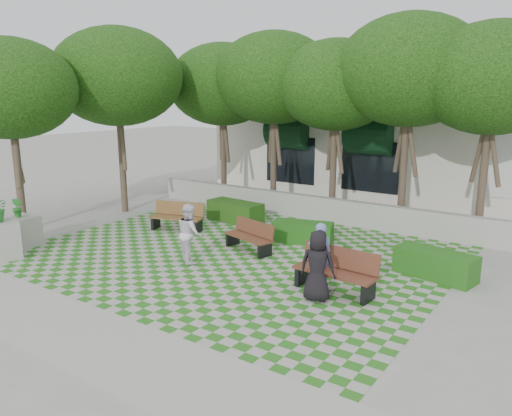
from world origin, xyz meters
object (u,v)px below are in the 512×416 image
Objects in this scene: hedge_midleft at (235,212)px; person_dark at (318,266)px; bench_west at (177,217)px; person_blue at (320,255)px; person_white at (190,233)px; bench_east at (336,271)px; bench_mid at (250,237)px; hedge_midright at (303,232)px; hedge_east at (435,264)px; planter_back at (20,230)px.

hedge_midleft is 1.29× the size of person_dark.
person_dark reaches higher than bench_west.
person_white reaches higher than person_blue.
bench_east is 1.13× the size of bench_mid.
person_dark reaches higher than hedge_midright.
bench_east is 0.96× the size of hedge_midleft.
hedge_midright is 3.76m from person_blue.
hedge_midright is at bearing 77.68° from bench_mid.
hedge_midleft is at bearing 49.68° from bench_west.
hedge_east is (5.27, 0.87, -0.08)m from bench_mid.
hedge_midright is (4.33, 1.19, -0.14)m from bench_west.
person_white reaches higher than hedge_east.
hedge_east is at bearing -121.82° from person_white.
hedge_midright is 1.21× the size of planter_back.
bench_west is 1.17× the size of person_dark.
bench_mid is at bearing -45.94° from hedge_midleft.
hedge_midleft is 1.28× the size of person_white.
person_white is at bearing -156.34° from hedge_east.
planter_back is (-3.63, -6.31, 0.15)m from hedge_midleft.
person_dark reaches higher than hedge_midleft.
hedge_east reaches higher than hedge_midright.
hedge_east is 1.20× the size of person_white.
person_dark is 0.99× the size of person_white.
bench_west is 1.03× the size of hedge_midright.
bench_west is at bearing -113.86° from hedge_midleft.
hedge_midright is 0.88× the size of hedge_midleft.
person_dark reaches higher than bench_east.
person_white is at bearing -18.79° from person_dark.
hedge_midright is 1.14× the size of person_dark.
hedge_midright is at bearing -81.55° from person_white.
bench_west is 0.90× the size of hedge_midleft.
person_white is at bearing -68.79° from hedge_midleft.
bench_mid is at bearing -118.00° from hedge_midright.
person_blue is at bearing 14.41° from planter_back.
hedge_east is 4.45m from hedge_midright.
person_dark is (6.88, -2.66, 0.37)m from bench_west.
hedge_midleft is 1.33× the size of person_blue.
person_white is at bearing -98.52° from bench_mid.
planter_back is at bearing -139.14° from bench_west.
bench_east is 7.31m from hedge_midleft.
bench_east is at bearing -6.69° from bench_mid.
bench_east is 0.79m from person_dark.
hedge_east is at bearing -134.74° from person_dark.
person_white is at bearing -16.89° from person_blue.
person_white reaches higher than hedge_midright.
hedge_midleft is at bearing -34.27° from person_white.
person_blue reaches higher than hedge_midright.
person_blue is (5.57, -3.95, 0.43)m from hedge_midleft.
bench_west is at bearing -177.46° from hedge_east.
person_white is (1.70, -4.39, 0.47)m from hedge_midleft.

